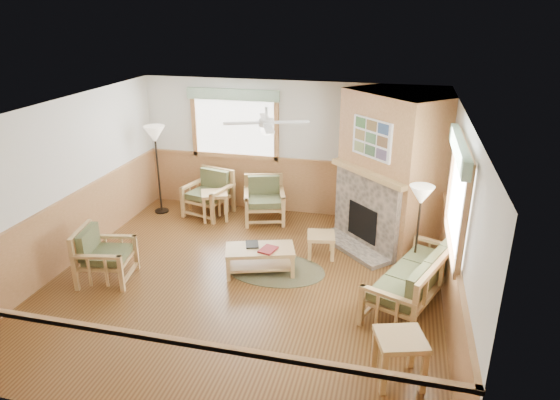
% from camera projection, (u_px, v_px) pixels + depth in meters
% --- Properties ---
extents(floor, '(6.00, 6.00, 0.01)m').
position_uv_depth(floor, '(245.00, 282.00, 7.81)').
color(floor, brown).
rests_on(floor, ground).
extents(ceiling, '(6.00, 6.00, 0.01)m').
position_uv_depth(ceiling, '(239.00, 110.00, 6.82)').
color(ceiling, white).
rests_on(ceiling, floor).
extents(wall_back, '(6.00, 0.02, 2.70)m').
position_uv_depth(wall_back, '(288.00, 148.00, 10.03)').
color(wall_back, white).
rests_on(wall_back, floor).
extents(wall_front, '(6.00, 0.02, 2.70)m').
position_uv_depth(wall_front, '(143.00, 318.00, 4.60)').
color(wall_front, white).
rests_on(wall_front, floor).
extents(wall_left, '(0.02, 6.00, 2.70)m').
position_uv_depth(wall_left, '(64.00, 185.00, 7.98)').
color(wall_left, white).
rests_on(wall_left, floor).
extents(wall_right, '(0.02, 6.00, 2.70)m').
position_uv_depth(wall_right, '(457.00, 222.00, 6.65)').
color(wall_right, white).
rests_on(wall_right, floor).
extents(wainscot, '(6.00, 6.00, 1.10)m').
position_uv_depth(wainscot, '(244.00, 251.00, 7.61)').
color(wainscot, '#AB7646').
rests_on(wainscot, floor).
extents(fireplace, '(3.11, 3.11, 2.70)m').
position_uv_depth(fireplace, '(390.00, 170.00, 8.71)').
color(fireplace, '#AB7646').
rests_on(fireplace, floor).
extents(window_back, '(1.90, 0.16, 1.50)m').
position_uv_depth(window_back, '(233.00, 87.00, 9.80)').
color(window_back, white).
rests_on(window_back, wall_back).
extents(window_right, '(0.16, 1.90, 1.50)m').
position_uv_depth(window_right, '(467.00, 139.00, 6.05)').
color(window_right, white).
rests_on(window_right, wall_right).
extents(ceiling_fan, '(1.59, 1.59, 0.36)m').
position_uv_depth(ceiling_fan, '(266.00, 110.00, 7.04)').
color(ceiling_fan, white).
rests_on(ceiling_fan, ceiling).
extents(sofa, '(2.08, 1.46, 0.89)m').
position_uv_depth(sofa, '(415.00, 276.00, 7.10)').
color(sofa, tan).
rests_on(sofa, floor).
extents(armchair_back_left, '(0.99, 0.99, 0.91)m').
position_uv_depth(armchair_back_left, '(208.00, 194.00, 10.16)').
color(armchair_back_left, tan).
rests_on(armchair_back_left, floor).
extents(armchair_back_right, '(0.97, 0.97, 0.87)m').
position_uv_depth(armchair_back_right, '(264.00, 200.00, 9.88)').
color(armchair_back_right, tan).
rests_on(armchair_back_right, floor).
extents(armchair_left, '(0.90, 0.90, 0.86)m').
position_uv_depth(armchair_left, '(106.00, 255.00, 7.74)').
color(armchair_left, tan).
rests_on(armchair_left, floor).
extents(coffee_table, '(1.20, 0.85, 0.44)m').
position_uv_depth(coffee_table, '(260.00, 260.00, 8.01)').
color(coffee_table, tan).
rests_on(coffee_table, floor).
extents(end_table_chairs, '(0.66, 0.65, 0.57)m').
position_uv_depth(end_table_chairs, '(215.00, 206.00, 10.01)').
color(end_table_chairs, tan).
rests_on(end_table_chairs, floor).
extents(end_table_sofa, '(0.66, 0.65, 0.60)m').
position_uv_depth(end_table_sofa, '(399.00, 359.00, 5.67)').
color(end_table_sofa, tan).
rests_on(end_table_sofa, floor).
extents(footstool, '(0.54, 0.54, 0.40)m').
position_uv_depth(footstool, '(321.00, 245.00, 8.56)').
color(footstool, tan).
rests_on(footstool, floor).
extents(braided_rug, '(2.13, 2.13, 0.01)m').
position_uv_depth(braided_rug, '(275.00, 270.00, 8.15)').
color(braided_rug, '#4D4930').
rests_on(braided_rug, floor).
extents(floor_lamp_left, '(0.48, 0.48, 1.84)m').
position_uv_depth(floor_lamp_left, '(158.00, 170.00, 10.12)').
color(floor_lamp_left, black).
rests_on(floor_lamp_left, floor).
extents(floor_lamp_right, '(0.46, 0.46, 1.59)m').
position_uv_depth(floor_lamp_right, '(417.00, 235.00, 7.55)').
color(floor_lamp_right, black).
rests_on(floor_lamp_right, floor).
extents(book_red, '(0.29, 0.35, 0.03)m').
position_uv_depth(book_red, '(268.00, 249.00, 7.84)').
color(book_red, maroon).
rests_on(book_red, coffee_table).
extents(book_dark, '(0.28, 0.32, 0.03)m').
position_uv_depth(book_dark, '(252.00, 244.00, 8.02)').
color(book_dark, black).
rests_on(book_dark, coffee_table).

